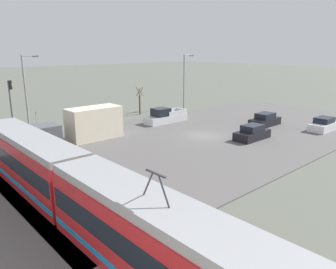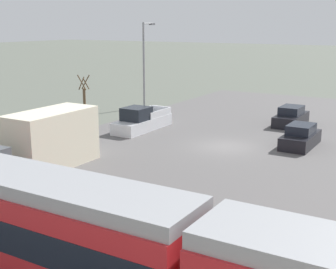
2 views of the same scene
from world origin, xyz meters
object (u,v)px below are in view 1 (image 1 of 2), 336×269
(street_lamp_mid_block, at_px, (27,87))
(box_truck, at_px, (83,126))
(light_rail_tram, at_px, (76,190))
(sedan_car_0, at_px, (252,133))
(sedan_car_1, at_px, (324,125))
(street_lamp_near_crossing, at_px, (185,78))
(traffic_light_pole, at_px, (11,100))
(sedan_car_2, at_px, (265,120))
(street_tree, at_px, (140,102))
(pickup_truck, at_px, (165,117))
(no_parking_sign, at_px, (36,119))

(street_lamp_mid_block, bearing_deg, box_truck, -169.08)
(light_rail_tram, distance_m, street_lamp_mid_block, 24.66)
(sedan_car_0, relative_size, sedan_car_1, 0.98)
(box_truck, distance_m, sedan_car_0, 17.25)
(box_truck, height_order, street_lamp_near_crossing, street_lamp_near_crossing)
(box_truck, bearing_deg, street_lamp_near_crossing, -72.54)
(box_truck, distance_m, sedan_car_1, 26.80)
(box_truck, relative_size, street_lamp_mid_block, 1.10)
(box_truck, xyz_separation_m, traffic_light_pole, (7.51, 4.29, 2.19))
(light_rail_tram, xyz_separation_m, sedan_car_1, (-0.19, -30.52, -1.08))
(traffic_light_pole, bearing_deg, light_rail_tram, 170.50)
(sedan_car_2, bearing_deg, traffic_light_pole, -123.98)
(street_tree, bearing_deg, sedan_car_1, -156.24)
(box_truck, distance_m, traffic_light_pole, 8.92)
(light_rail_tram, xyz_separation_m, sedan_car_0, (3.03, -21.05, -1.06))
(street_tree, bearing_deg, street_lamp_near_crossing, -96.71)
(sedan_car_0, relative_size, street_tree, 1.07)
(sedan_car_0, bearing_deg, pickup_truck, 6.15)
(street_lamp_near_crossing, distance_m, no_parking_sign, 22.96)
(sedan_car_1, height_order, no_parking_sign, no_parking_sign)
(traffic_light_pole, bearing_deg, street_lamp_near_crossing, -92.02)
(pickup_truck, bearing_deg, street_tree, -9.36)
(box_truck, xyz_separation_m, sedan_car_0, (-11.15, -13.13, -0.88))
(box_truck, xyz_separation_m, sedan_car_2, (-8.60, -19.61, -0.87))
(street_lamp_near_crossing, relative_size, street_lamp_mid_block, 0.98)
(street_lamp_mid_block, bearing_deg, light_rail_tram, 165.61)
(sedan_car_0, relative_size, no_parking_sign, 1.94)
(sedan_car_1, xyz_separation_m, sedan_car_2, (5.78, 2.99, 0.03))
(box_truck, height_order, no_parking_sign, box_truck)
(box_truck, bearing_deg, light_rail_tram, 150.82)
(street_tree, bearing_deg, light_rail_tram, 136.20)
(pickup_truck, xyz_separation_m, traffic_light_pole, (6.61, 16.13, 2.98))
(sedan_car_0, bearing_deg, street_lamp_near_crossing, -23.98)
(light_rail_tram, relative_size, box_truck, 2.83)
(box_truck, bearing_deg, street_lamp_mid_block, 10.92)
(street_lamp_near_crossing, bearing_deg, light_rail_tram, 125.69)
(sedan_car_1, distance_m, traffic_light_pole, 34.80)
(light_rail_tram, xyz_separation_m, box_truck, (14.18, -7.92, -0.18))
(sedan_car_2, bearing_deg, sedan_car_1, 27.34)
(light_rail_tram, height_order, sedan_car_2, light_rail_tram)
(sedan_car_1, bearing_deg, street_lamp_mid_block, -134.35)
(box_truck, relative_size, street_tree, 2.37)
(street_lamp_near_crossing, xyz_separation_m, no_parking_sign, (1.51, 22.65, -3.45))
(sedan_car_1, relative_size, street_lamp_mid_block, 0.51)
(street_tree, relative_size, street_lamp_near_crossing, 0.47)
(light_rail_tram, height_order, pickup_truck, light_rail_tram)
(light_rail_tram, relative_size, street_tree, 6.70)
(box_truck, xyz_separation_m, no_parking_sign, (8.13, 1.62, -0.26))
(light_rail_tram, bearing_deg, no_parking_sign, -15.77)
(light_rail_tram, distance_m, street_lamp_near_crossing, 35.77)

